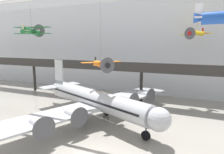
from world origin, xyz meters
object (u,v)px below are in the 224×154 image
at_px(suspended_plane_yellow_lowwing, 196,33).
at_px(suspended_plane_orange_highwing, 101,64).
at_px(suspended_plane_green_biplane, 32,31).
at_px(airliner_silver_main, 94,99).

relative_size(suspended_plane_yellow_lowwing, suspended_plane_orange_highwing, 0.58).
bearing_deg(suspended_plane_green_biplane, suspended_plane_yellow_lowwing, -70.43).
bearing_deg(suspended_plane_yellow_lowwing, suspended_plane_green_biplane, -29.13).
distance_m(suspended_plane_yellow_lowwing, suspended_plane_orange_highwing, 21.14).
xyz_separation_m(airliner_silver_main, suspended_plane_orange_highwing, (1.55, -0.30, 6.10)).
xyz_separation_m(airliner_silver_main, suspended_plane_yellow_lowwing, (15.19, 14.93, 11.45)).
bearing_deg(suspended_plane_orange_highwing, suspended_plane_green_biplane, -132.73).
distance_m(suspended_plane_yellow_lowwing, suspended_plane_green_biplane, 31.13).
bearing_deg(airliner_silver_main, suspended_plane_green_biplane, -148.03).
distance_m(airliner_silver_main, suspended_plane_green_biplane, 16.07).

